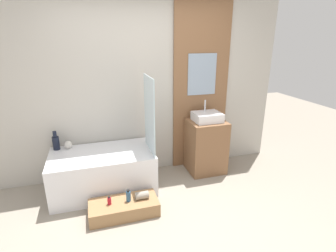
{
  "coord_description": "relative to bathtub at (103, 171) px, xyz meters",
  "views": [
    {
      "loc": [
        -0.76,
        -2.13,
        2.02
      ],
      "look_at": [
        0.09,
        0.69,
        1.0
      ],
      "focal_mm": 28.0,
      "sensor_mm": 36.0,
      "label": 1
    }
  ],
  "objects": [
    {
      "name": "sink",
      "position": [
        1.56,
        0.12,
        0.6
      ],
      "size": [
        0.4,
        0.34,
        0.3
      ],
      "color": "white",
      "rests_on": "vanity_cabinet"
    },
    {
      "name": "wall_wood_accent",
      "position": [
        1.56,
        0.39,
        1.03
      ],
      "size": [
        0.88,
        0.04,
        2.6
      ],
      "color": "brown",
      "rests_on": "ground_plane"
    },
    {
      "name": "vase_tall_dark",
      "position": [
        -0.58,
        0.29,
        0.38
      ],
      "size": [
        0.09,
        0.09,
        0.26
      ],
      "color": "black",
      "rests_on": "bathtub"
    },
    {
      "name": "bottle_soap_secondary",
      "position": [
        0.25,
        -0.61,
        -0.04
      ],
      "size": [
        0.05,
        0.05,
        0.15
      ],
      "color": "#2D567A",
      "rests_on": "wooden_step_bench"
    },
    {
      "name": "ground_plane",
      "position": [
        0.69,
        -1.14,
        -0.28
      ],
      "size": [
        12.0,
        12.0,
        0.0
      ],
      "primitive_type": "plane",
      "color": "gray"
    },
    {
      "name": "glass_shower_screen",
      "position": [
        0.64,
        -0.09,
        0.77
      ],
      "size": [
        0.01,
        0.56,
        0.99
      ],
      "primitive_type": "cube",
      "color": "silver",
      "rests_on": "bathtub"
    },
    {
      "name": "wooden_step_bench",
      "position": [
        0.19,
        -0.61,
        -0.2
      ],
      "size": [
        0.81,
        0.37,
        0.17
      ],
      "primitive_type": "cube",
      "color": "#997047",
      "rests_on": "ground_plane"
    },
    {
      "name": "vase_round_light",
      "position": [
        -0.43,
        0.28,
        0.33
      ],
      "size": [
        0.11,
        0.11,
        0.11
      ],
      "primitive_type": "sphere",
      "color": "silver",
      "rests_on": "bathtub"
    },
    {
      "name": "bottle_soap_primary",
      "position": [
        0.03,
        -0.61,
        -0.07
      ],
      "size": [
        0.04,
        0.04,
        0.1
      ],
      "color": "#B21928",
      "rests_on": "wooden_step_bench"
    },
    {
      "name": "vanity_cabinet",
      "position": [
        1.56,
        0.12,
        0.13
      ],
      "size": [
        0.54,
        0.5,
        0.81
      ],
      "primitive_type": "cube",
      "color": "brown",
      "rests_on": "ground_plane"
    },
    {
      "name": "bathtub",
      "position": [
        0.0,
        0.0,
        0.0
      ],
      "size": [
        1.34,
        0.77,
        0.55
      ],
      "color": "white",
      "rests_on": "ground_plane"
    },
    {
      "name": "towel_roll",
      "position": [
        0.41,
        -0.61,
        -0.07
      ],
      "size": [
        0.16,
        0.09,
        0.09
      ],
      "primitive_type": "cylinder",
      "rotation": [
        0.0,
        1.57,
        0.0
      ],
      "color": "gray",
      "rests_on": "wooden_step_bench"
    },
    {
      "name": "wall_tiled_back",
      "position": [
        0.69,
        0.44,
        1.02
      ],
      "size": [
        4.2,
        0.06,
        2.6
      ],
      "primitive_type": "cube",
      "color": "#B7B2A8",
      "rests_on": "ground_plane"
    }
  ]
}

